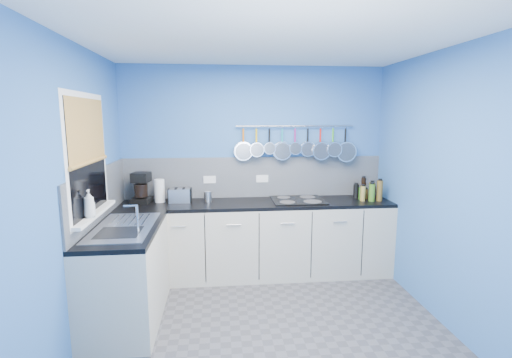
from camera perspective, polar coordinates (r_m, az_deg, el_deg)
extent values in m
cube|color=#47474C|center=(3.64, 2.11, -22.02)|extent=(3.20, 3.00, 0.02)
cube|color=white|center=(3.17, 2.41, 20.73)|extent=(3.20, 3.00, 0.02)
cube|color=#3568AE|center=(4.65, -0.32, 1.55)|extent=(3.20, 0.02, 2.50)
cube|color=#3568AE|center=(1.75, 9.25, -12.24)|extent=(3.20, 0.02, 2.50)
cube|color=#3568AE|center=(3.35, -26.17, -2.54)|extent=(0.02, 3.00, 2.50)
cube|color=#3568AE|center=(3.75, 27.45, -1.47)|extent=(0.02, 3.00, 2.50)
cube|color=gray|center=(4.64, -0.29, 0.29)|extent=(3.20, 0.02, 0.50)
cube|color=gray|center=(3.92, -22.74, -2.17)|extent=(0.02, 1.80, 0.50)
cube|color=#B9B2A1|center=(4.54, 0.06, -9.31)|extent=(3.20, 0.60, 0.86)
cube|color=black|center=(4.41, 0.07, -3.77)|extent=(3.20, 0.60, 0.04)
cube|color=#B9B2A1|center=(3.78, -19.07, -13.83)|extent=(0.60, 1.20, 0.86)
cube|color=black|center=(3.63, -19.46, -7.27)|extent=(0.60, 1.20, 0.04)
cube|color=white|center=(3.58, -24.34, 3.16)|extent=(0.01, 1.00, 1.10)
cube|color=black|center=(3.58, -24.26, 3.16)|extent=(0.01, 0.90, 1.00)
cube|color=tan|center=(3.56, -24.39, 6.76)|extent=(0.01, 0.90, 0.55)
cube|color=white|center=(3.66, -23.41, -4.87)|extent=(0.10, 0.98, 0.03)
cube|color=silver|center=(3.62, -19.48, -6.91)|extent=(0.50, 0.95, 0.01)
cube|color=white|center=(4.61, -7.09, -0.09)|extent=(0.15, 0.01, 0.09)
cube|color=white|center=(4.64, 0.95, 0.04)|extent=(0.15, 0.01, 0.09)
cylinder|color=silver|center=(4.62, 5.99, 8.04)|extent=(1.45, 0.02, 0.02)
imported|color=white|center=(3.45, -24.14, -3.44)|extent=(0.10, 0.10, 0.24)
imported|color=white|center=(3.48, -24.00, -3.90)|extent=(0.10, 0.10, 0.17)
cylinder|color=white|center=(4.52, -14.52, -1.75)|extent=(0.14, 0.14, 0.27)
cube|color=silver|center=(4.47, -11.51, -2.48)|extent=(0.25, 0.15, 0.16)
cylinder|color=silver|center=(4.42, -7.37, -2.70)|extent=(0.10, 0.10, 0.13)
cube|color=black|center=(4.51, 6.40, -3.19)|extent=(0.62, 0.54, 0.01)
cylinder|color=#8C5914|center=(4.87, 17.30, -1.58)|extent=(0.07, 0.07, 0.19)
cylinder|color=black|center=(4.80, 16.08, -1.29)|extent=(0.06, 0.06, 0.25)
cylinder|color=black|center=(4.78, 15.04, -1.80)|extent=(0.07, 0.07, 0.17)
cylinder|color=#4C190C|center=(4.76, 17.53, -2.02)|extent=(0.05, 0.05, 0.16)
cylinder|color=brown|center=(4.75, 16.40, -2.21)|extent=(0.05, 0.05, 0.12)
cylinder|color=#265919|center=(4.71, 15.83, -2.12)|extent=(0.07, 0.07, 0.15)
cylinder|color=brown|center=(4.68, 18.36, -1.70)|extent=(0.07, 0.07, 0.25)
cylinder|color=#3F721E|center=(4.64, 17.27, -1.99)|extent=(0.07, 0.07, 0.21)
cylinder|color=olive|center=(4.62, 16.00, -2.15)|extent=(0.06, 0.06, 0.18)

